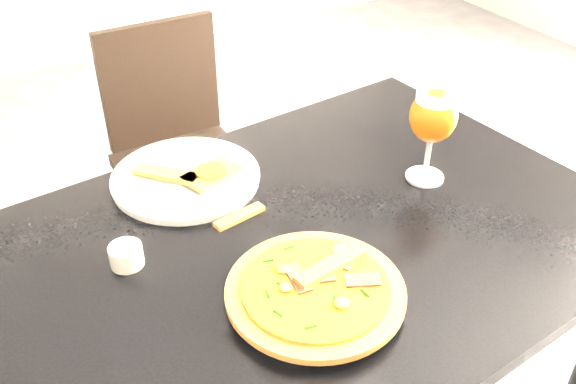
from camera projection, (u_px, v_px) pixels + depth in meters
dining_table at (297, 277)px, 1.20m from camera, size 1.27×0.90×0.75m
chair_far at (180, 150)px, 1.96m from camera, size 0.38×0.38×0.82m
plate_main at (313, 293)px, 1.03m from camera, size 0.28×0.28×0.01m
pizza at (316, 289)px, 1.01m from camera, size 0.29×0.29×0.03m
plate_second at (186, 178)px, 1.29m from camera, size 0.31×0.31×0.02m
crust_scraps at (196, 174)px, 1.28m from camera, size 0.20×0.15×0.02m
loose_crust at (240, 216)px, 1.19m from camera, size 0.11×0.04×0.01m
sauce_cup at (126, 255)px, 1.08m from camera, size 0.06×0.06×0.04m
beer_glass at (433, 117)px, 1.22m from camera, size 0.09×0.09×0.20m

